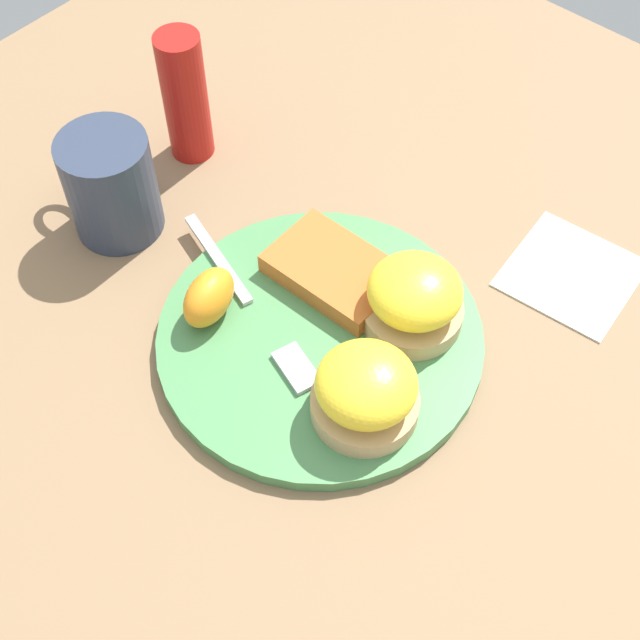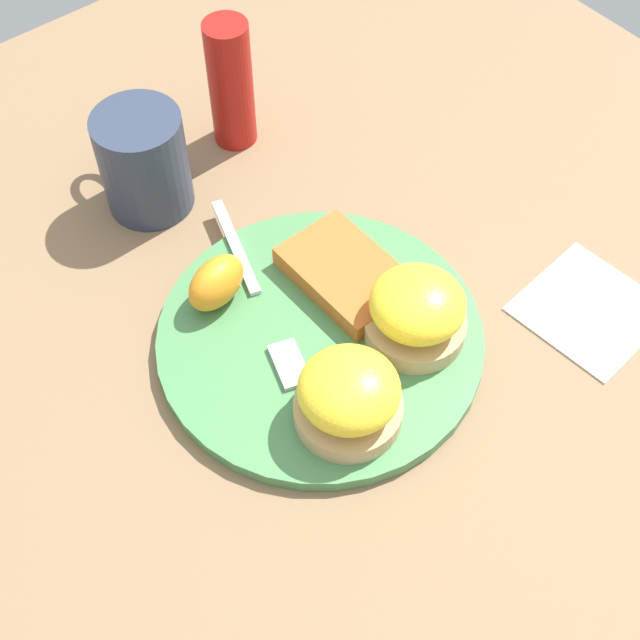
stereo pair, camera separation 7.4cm
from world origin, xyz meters
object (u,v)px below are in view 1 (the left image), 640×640
(sandwich_benedict_right, at_px, (414,298))
(hashbrown_patty, at_px, (335,271))
(orange_wedge, at_px, (209,297))
(sandwich_benedict_left, at_px, (366,391))
(condiment_bottle, at_px, (185,97))
(fork, at_px, (255,308))
(cup, at_px, (110,185))

(sandwich_benedict_right, height_order, hashbrown_patty, sandwich_benedict_right)
(sandwich_benedict_right, xyz_separation_m, orange_wedge, (0.14, 0.11, -0.01))
(sandwich_benedict_left, bearing_deg, condiment_bottle, -21.11)
(orange_wedge, relative_size, condiment_bottle, 0.44)
(sandwich_benedict_right, bearing_deg, condiment_bottle, -5.95)
(fork, bearing_deg, sandwich_benedict_right, -143.14)
(orange_wedge, relative_size, cup, 0.52)
(hashbrown_patty, relative_size, fork, 0.54)
(hashbrown_patty, height_order, cup, cup)
(hashbrown_patty, bearing_deg, cup, 20.36)
(sandwich_benedict_right, bearing_deg, fork, 36.86)
(sandwich_benedict_left, relative_size, hashbrown_patty, 0.76)
(sandwich_benedict_left, distance_m, orange_wedge, 0.16)
(orange_wedge, height_order, cup, cup)
(cup, xyz_separation_m, condiment_bottle, (0.02, -0.12, 0.02))
(orange_wedge, bearing_deg, fork, -134.53)
(sandwich_benedict_left, xyz_separation_m, fork, (0.14, -0.02, -0.03))
(orange_wedge, bearing_deg, condiment_bottle, -39.55)
(sandwich_benedict_right, bearing_deg, hashbrown_patty, 6.16)
(orange_wedge, height_order, condiment_bottle, condiment_bottle)
(condiment_bottle, bearing_deg, fork, 150.12)
(sandwich_benedict_right, distance_m, hashbrown_patty, 0.08)
(sandwich_benedict_right, relative_size, orange_wedge, 1.46)
(hashbrown_patty, relative_size, orange_wedge, 1.92)
(sandwich_benedict_left, distance_m, hashbrown_patty, 0.14)
(hashbrown_patty, bearing_deg, orange_wedge, 60.99)
(fork, relative_size, condiment_bottle, 1.57)
(fork, bearing_deg, hashbrown_patty, -111.48)
(sandwich_benedict_right, bearing_deg, orange_wedge, 38.75)
(condiment_bottle, bearing_deg, hashbrown_patty, 169.84)
(hashbrown_patty, height_order, fork, hashbrown_patty)
(sandwich_benedict_right, relative_size, cup, 0.75)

